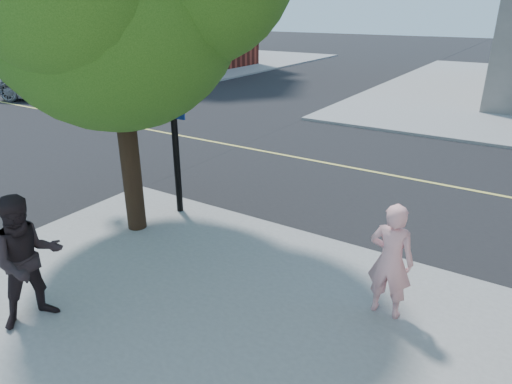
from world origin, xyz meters
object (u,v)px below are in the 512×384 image
Objects in this scene: man_on_phone at (391,261)px; pedestrian at (28,260)px; signal_pole at (86,20)px; car_a at (62,82)px.

man_on_phone is 5.07m from pedestrian.
man_on_phone is 0.36× the size of signal_pole.
signal_pole reaches higher than car_a.
pedestrian is 0.40× the size of signal_pole.
signal_pole reaches higher than pedestrian.
pedestrian is (-4.20, -2.84, 0.09)m from man_on_phone.
man_on_phone is at bearing -133.03° from car_a.
pedestrian is at bearing -54.63° from signal_pole.
pedestrian is 5.84m from signal_pole.
man_on_phone is at bearing -37.00° from pedestrian.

